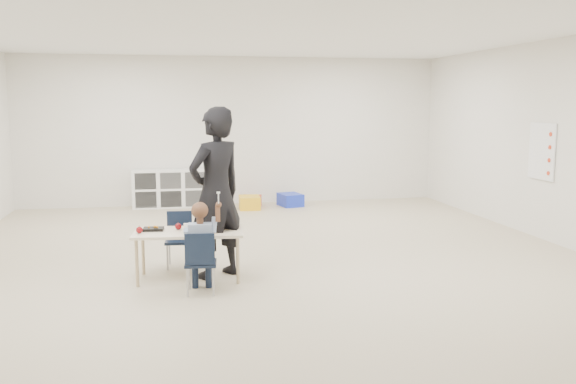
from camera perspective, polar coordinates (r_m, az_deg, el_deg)
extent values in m
plane|color=beige|center=(7.51, -1.54, -6.52)|extent=(9.00, 9.00, 0.00)
plane|color=white|center=(7.32, -1.63, 15.19)|extent=(9.00, 9.00, 0.00)
cube|color=white|center=(11.74, -5.16, 5.71)|extent=(8.00, 0.02, 2.80)
cube|color=white|center=(2.96, 12.65, -2.02)|extent=(8.00, 0.02, 2.80)
cube|color=white|center=(8.86, 24.96, 4.15)|extent=(0.02, 9.00, 2.80)
cube|color=#FCE9CA|center=(6.75, -9.28, -3.74)|extent=(1.23, 0.70, 0.03)
cube|color=black|center=(6.80, -8.25, -3.37)|extent=(0.23, 0.18, 0.03)
cube|color=black|center=(6.84, -12.48, -3.41)|extent=(0.23, 0.18, 0.03)
cube|color=white|center=(6.62, -9.42, -3.40)|extent=(0.08, 0.08, 0.10)
ellipsoid|color=tan|center=(6.61, -7.16, -3.51)|extent=(0.09, 0.09, 0.07)
sphere|color=maroon|center=(6.83, -10.23, -3.19)|extent=(0.07, 0.07, 0.07)
sphere|color=maroon|center=(6.72, -13.74, -3.47)|extent=(0.07, 0.07, 0.07)
cube|color=white|center=(11.56, -10.91, 0.33)|extent=(1.40, 0.40, 0.70)
cube|color=white|center=(9.35, 22.66, 3.54)|extent=(0.02, 0.60, 0.80)
imported|color=black|center=(6.74, -6.77, -0.10)|extent=(0.82, 0.76, 1.89)
cube|color=red|center=(11.39, -3.43, -0.90)|extent=(0.43, 0.50, 0.21)
cube|color=yellow|center=(11.20, -3.62, -0.99)|extent=(0.39, 0.50, 0.23)
cube|color=#1A31C7|center=(11.50, 0.22, -0.73)|extent=(0.47, 0.55, 0.23)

